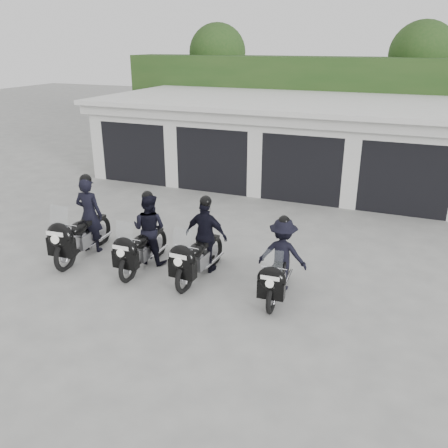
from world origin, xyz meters
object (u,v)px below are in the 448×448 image
at_px(police_bike_b, 145,235).
at_px(police_bike_d, 281,260).
at_px(police_bike_a, 82,224).
at_px(police_bike_c, 203,242).

bearing_deg(police_bike_b, police_bike_d, -2.29).
xyz_separation_m(police_bike_a, police_bike_b, (1.69, 0.10, -0.04)).
xyz_separation_m(police_bike_a, police_bike_d, (4.93, 0.04, -0.08)).
height_order(police_bike_a, police_bike_c, police_bike_a).
relative_size(police_bike_c, police_bike_d, 1.09).
bearing_deg(police_bike_c, police_bike_d, -1.66).
distance_m(police_bike_a, police_bike_d, 4.93).
bearing_deg(police_bike_a, police_bike_c, -1.15).
distance_m(police_bike_b, police_bike_d, 3.24).
height_order(police_bike_a, police_bike_d, police_bike_a).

